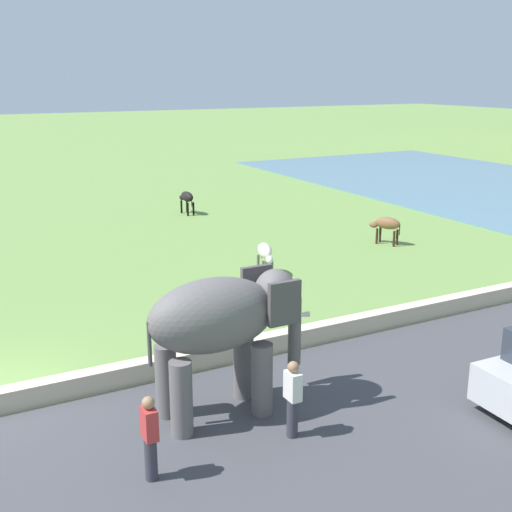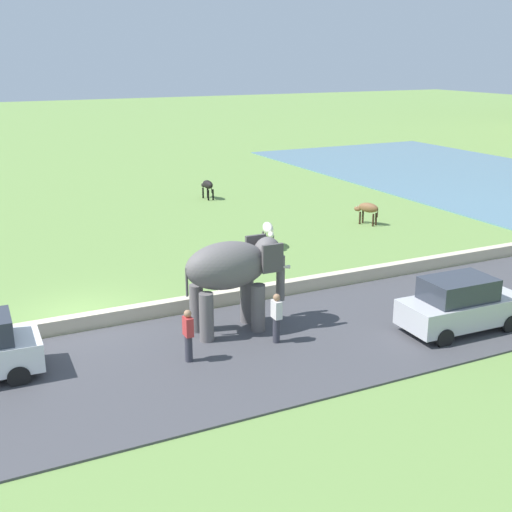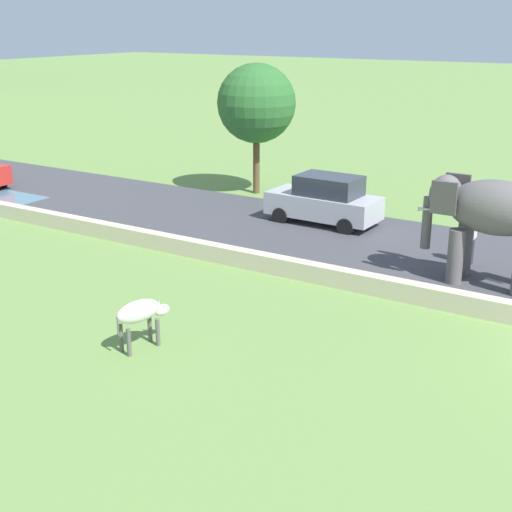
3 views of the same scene
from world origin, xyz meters
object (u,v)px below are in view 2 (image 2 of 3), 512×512
at_px(cow_black, 207,185).
at_px(cow_white, 268,230).
at_px(car_silver, 460,305).
at_px(cow_brown, 367,209).
at_px(person_trailing, 188,335).
at_px(person_beside_elephant, 276,317).
at_px(elephant, 233,271).

distance_m(cow_black, cow_white, 11.15).
height_order(car_silver, cow_brown, car_silver).
bearing_deg(cow_white, cow_black, 172.16).
bearing_deg(person_trailing, cow_brown, 128.40).
relative_size(person_beside_elephant, person_trailing, 1.00).
relative_size(person_trailing, cow_brown, 1.17).
xyz_separation_m(elephant, person_beside_elephant, (1.47, 0.75, -1.16)).
xyz_separation_m(elephant, car_silver, (3.15, 6.45, -1.14)).
height_order(car_silver, cow_black, car_silver).
bearing_deg(cow_black, elephant, -19.82).
bearing_deg(cow_black, cow_white, -7.84).
bearing_deg(cow_brown, car_silver, -23.19).
distance_m(elephant, car_silver, 7.27).
distance_m(elephant, cow_white, 9.76).
relative_size(elephant, cow_black, 2.48).
xyz_separation_m(person_beside_elephant, car_silver, (1.68, 5.70, 0.03)).
height_order(person_trailing, car_silver, car_silver).
relative_size(person_beside_elephant, cow_white, 1.15).
distance_m(person_trailing, cow_black, 22.50).
relative_size(cow_black, cow_white, 0.98).
distance_m(person_beside_elephant, person_trailing, 2.86).
relative_size(person_trailing, car_silver, 0.40).
bearing_deg(person_beside_elephant, person_trailing, -88.97).
height_order(elephant, car_silver, elephant).
distance_m(cow_black, cow_brown, 10.77).
bearing_deg(elephant, cow_white, 146.36).
bearing_deg(person_trailing, elephant, 125.80).
relative_size(person_beside_elephant, cow_brown, 1.17).
distance_m(person_beside_elephant, cow_white, 10.59).
height_order(elephant, person_beside_elephant, elephant).
height_order(person_trailing, cow_brown, person_trailing).
height_order(elephant, cow_black, elephant).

